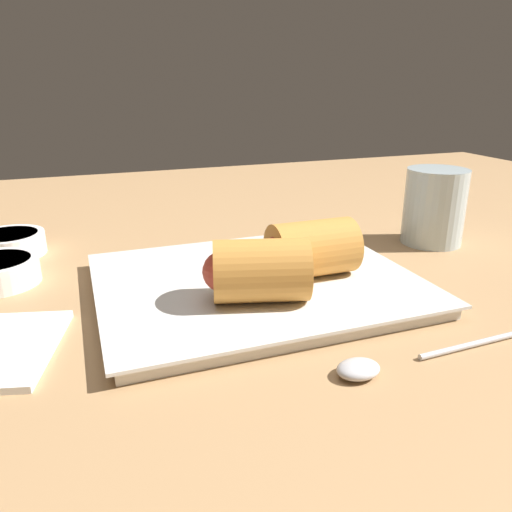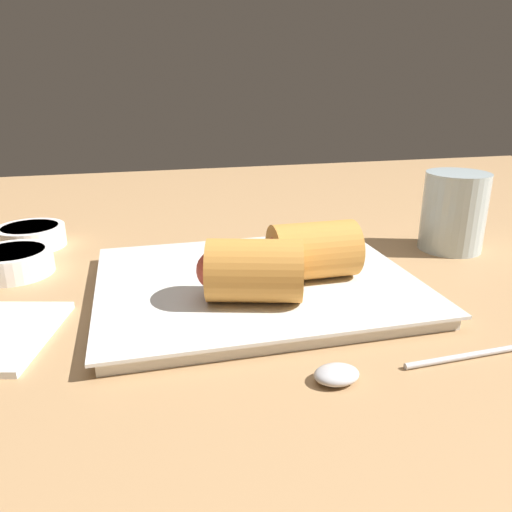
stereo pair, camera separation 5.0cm
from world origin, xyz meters
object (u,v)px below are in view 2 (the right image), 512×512
(serving_plate, at_px, (256,284))
(spoon, at_px, (372,369))
(dipping_bowl_far, at_px, (31,236))
(drinking_glass, at_px, (454,212))
(dipping_bowl_near, at_px, (13,261))

(serving_plate, distance_m, spoon, 0.18)
(dipping_bowl_far, bearing_deg, serving_plate, -40.20)
(serving_plate, bearing_deg, spoon, -75.21)
(dipping_bowl_far, height_order, spoon, dipping_bowl_far)
(drinking_glass, bearing_deg, dipping_bowl_far, 164.96)
(dipping_bowl_near, bearing_deg, drinking_glass, -4.65)
(dipping_bowl_far, distance_m, spoon, 0.48)
(spoon, bearing_deg, drinking_glass, 46.58)
(dipping_bowl_near, relative_size, dipping_bowl_far, 1.00)
(dipping_bowl_near, relative_size, spoon, 0.43)
(dipping_bowl_near, distance_m, dipping_bowl_far, 0.10)
(serving_plate, height_order, drinking_glass, drinking_glass)
(serving_plate, height_order, dipping_bowl_near, dipping_bowl_near)
(serving_plate, distance_m, dipping_bowl_far, 0.32)
(serving_plate, distance_m, drinking_glass, 0.28)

